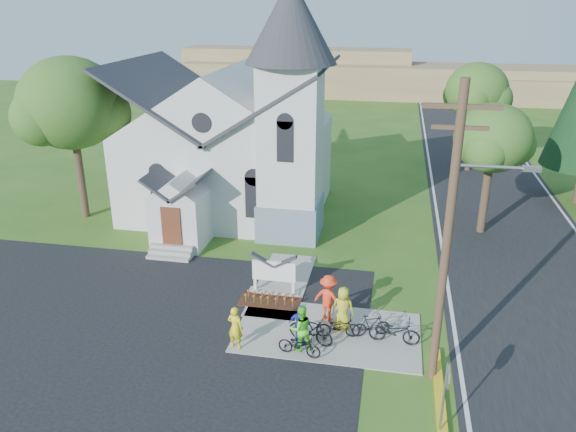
% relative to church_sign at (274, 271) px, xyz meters
% --- Properties ---
extents(ground, '(120.00, 120.00, 0.00)m').
position_rel_church_sign_xyz_m(ground, '(1.20, -3.20, -1.03)').
color(ground, '#325D1A').
rests_on(ground, ground).
extents(parking_lot, '(20.00, 16.00, 0.02)m').
position_rel_church_sign_xyz_m(parking_lot, '(-5.80, -5.20, -1.02)').
color(parking_lot, black).
rests_on(parking_lot, ground).
extents(road, '(8.00, 90.00, 0.02)m').
position_rel_church_sign_xyz_m(road, '(11.20, 11.80, -1.02)').
color(road, black).
rests_on(road, ground).
extents(sidewalk, '(7.00, 4.00, 0.05)m').
position_rel_church_sign_xyz_m(sidewalk, '(2.70, -2.70, -1.00)').
color(sidewalk, gray).
rests_on(sidewalk, ground).
extents(church, '(12.35, 12.00, 13.00)m').
position_rel_church_sign_xyz_m(church, '(-4.28, 9.28, 4.22)').
color(church, silver).
rests_on(church, ground).
extents(church_sign, '(2.20, 0.40, 1.70)m').
position_rel_church_sign_xyz_m(church_sign, '(0.00, 0.00, 0.00)').
color(church_sign, gray).
rests_on(church_sign, ground).
extents(flower_bed, '(2.60, 1.10, 0.07)m').
position_rel_church_sign_xyz_m(flower_bed, '(0.00, -0.90, -0.99)').
color(flower_bed, '#36190E').
rests_on(flower_bed, ground).
extents(utility_pole, '(3.45, 0.28, 10.00)m').
position_rel_church_sign_xyz_m(utility_pole, '(6.56, -4.70, 4.38)').
color(utility_pole, '#493224').
rests_on(utility_pole, ground).
extents(stop_sign, '(0.11, 0.76, 2.48)m').
position_rel_church_sign_xyz_m(stop_sign, '(6.63, -7.40, 0.75)').
color(stop_sign, gray).
rests_on(stop_sign, ground).
extents(tree_lot_corner, '(5.60, 5.60, 9.15)m').
position_rel_church_sign_xyz_m(tree_lot_corner, '(-12.80, 6.80, 5.58)').
color(tree_lot_corner, '#32271B').
rests_on(tree_lot_corner, ground).
extents(tree_road_near, '(4.00, 4.00, 7.05)m').
position_rel_church_sign_xyz_m(tree_road_near, '(9.70, 8.80, 4.18)').
color(tree_road_near, '#32271B').
rests_on(tree_road_near, ground).
extents(tree_road_mid, '(4.40, 4.40, 7.80)m').
position_rel_church_sign_xyz_m(tree_road_mid, '(10.20, 20.80, 4.75)').
color(tree_road_mid, '#32271B').
rests_on(tree_road_mid, ground).
extents(distant_hills, '(61.00, 10.00, 5.60)m').
position_rel_church_sign_xyz_m(distant_hills, '(4.56, 53.13, 1.15)').
color(distant_hills, olive).
rests_on(distant_hills, ground).
extents(cyclist_0, '(0.69, 0.54, 1.68)m').
position_rel_church_sign_xyz_m(cyclist_0, '(-0.50, -4.33, -0.14)').
color(cyclist_0, yellow).
rests_on(cyclist_0, sidewalk).
extents(bike_0, '(1.67, 0.81, 0.84)m').
position_rel_church_sign_xyz_m(bike_0, '(1.87, -4.38, -0.56)').
color(bike_0, black).
rests_on(bike_0, sidewalk).
extents(cyclist_1, '(1.06, 0.97, 1.76)m').
position_rel_church_sign_xyz_m(cyclist_1, '(1.85, -4.01, -0.10)').
color(cyclist_1, '#54DF29').
rests_on(cyclist_1, sidewalk).
extents(bike_1, '(1.87, 1.03, 1.08)m').
position_rel_church_sign_xyz_m(bike_1, '(2.15, -3.54, -0.44)').
color(bike_1, black).
rests_on(bike_1, sidewalk).
extents(cyclist_2, '(1.02, 0.63, 1.62)m').
position_rel_church_sign_xyz_m(cyclist_2, '(1.80, -3.73, -0.16)').
color(cyclist_2, '#232EB1').
rests_on(cyclist_2, sidewalk).
extents(bike_2, '(1.75, 0.87, 0.88)m').
position_rel_church_sign_xyz_m(bike_2, '(3.11, -2.95, -0.54)').
color(bike_2, black).
rests_on(bike_2, sidewalk).
extents(cyclist_3, '(1.42, 1.10, 1.93)m').
position_rel_church_sign_xyz_m(cyclist_3, '(2.58, -1.80, -0.01)').
color(cyclist_3, '#F43A1B').
rests_on(cyclist_3, sidewalk).
extents(bike_3, '(1.55, 0.92, 0.90)m').
position_rel_church_sign_xyz_m(bike_3, '(4.32, -2.65, -0.53)').
color(bike_3, black).
rests_on(bike_3, sidewalk).
extents(cyclist_4, '(0.94, 0.68, 1.79)m').
position_rel_church_sign_xyz_m(cyclist_4, '(3.21, -2.38, -0.08)').
color(cyclist_4, gold).
rests_on(cyclist_4, sidewalk).
extents(bike_4, '(1.92, 0.77, 0.99)m').
position_rel_church_sign_xyz_m(bike_4, '(5.19, -2.94, -0.48)').
color(bike_4, black).
rests_on(bike_4, sidewalk).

